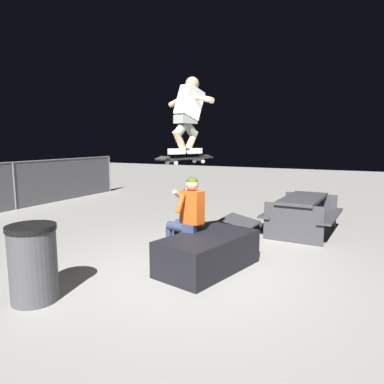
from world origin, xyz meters
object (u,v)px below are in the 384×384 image
object	(u,v)px
person_sitting_on_ledge	(187,214)
skater_airborne	(188,112)
skateboard	(186,159)
trash_bin	(33,263)
ledge_box_main	(208,252)
kicker_ramp	(229,228)
picnic_table_back	(303,209)

from	to	relation	value
person_sitting_on_ledge	skater_airborne	xyz separation A→B (m)	(-0.04, -0.05, 1.55)
skateboard	person_sitting_on_ledge	bearing A→B (deg)	19.84
skateboard	trash_bin	size ratio (longest dim) A/B	1.13
skateboard	skater_airborne	bearing A→B (deg)	-18.43
skater_airborne	person_sitting_on_ledge	bearing A→B (deg)	52.24
skater_airborne	trash_bin	xyz separation A→B (m)	(-1.98, 1.03, -1.84)
trash_bin	ledge_box_main	bearing A→B (deg)	-37.62
skater_airborne	trash_bin	bearing A→B (deg)	152.47
kicker_ramp	ledge_box_main	bearing A→B (deg)	-167.50
person_sitting_on_ledge	kicker_ramp	distance (m)	2.18
skateboard	skater_airborne	world-z (taller)	skater_airborne
ledge_box_main	kicker_ramp	size ratio (longest dim) A/B	1.17
ledge_box_main	kicker_ramp	xyz separation A→B (m)	(2.24, 0.50, -0.20)
ledge_box_main	person_sitting_on_ledge	bearing A→B (deg)	68.28
kicker_ramp	trash_bin	bearing A→B (deg)	167.22
kicker_ramp	picnic_table_back	xyz separation A→B (m)	(0.49, -1.40, 0.44)
person_sitting_on_ledge	skater_airborne	size ratio (longest dim) A/B	1.20
trash_bin	picnic_table_back	bearing A→B (deg)	-26.96
ledge_box_main	skateboard	distance (m)	1.42
ledge_box_main	skateboard	bearing A→B (deg)	78.63
skater_airborne	kicker_ramp	world-z (taller)	skater_airborne
person_sitting_on_ledge	trash_bin	world-z (taller)	person_sitting_on_ledge
skater_airborne	trash_bin	world-z (taller)	skater_airborne
skateboard	kicker_ramp	bearing A→B (deg)	2.36
kicker_ramp	skater_airborne	bearing A→B (deg)	-177.09
kicker_ramp	picnic_table_back	world-z (taller)	picnic_table_back
picnic_table_back	trash_bin	size ratio (longest dim) A/B	1.94
person_sitting_on_ledge	skater_airborne	bearing A→B (deg)	-127.76
ledge_box_main	skateboard	size ratio (longest dim) A/B	1.52
person_sitting_on_ledge	trash_bin	xyz separation A→B (m)	(-2.02, 0.98, -0.29)
ledge_box_main	person_sitting_on_ledge	world-z (taller)	person_sitting_on_ledge
skater_airborne	trash_bin	distance (m)	2.89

